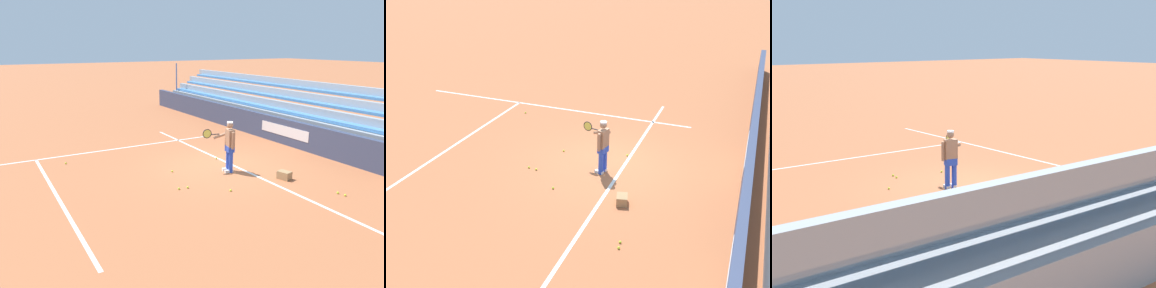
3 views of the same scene
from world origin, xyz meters
The scene contains 15 objects.
ground_plane centered at (0.00, 0.00, 0.00)m, with size 160.00×160.00×0.00m, color #B7663D.
court_baseline_white centered at (0.00, -0.50, 0.00)m, with size 12.00×0.10×0.01m, color white.
court_sideline_white centered at (4.11, 4.00, 0.00)m, with size 0.10×12.00×0.01m, color white.
court_service_line_white centered at (0.00, 5.50, 0.00)m, with size 8.22×0.10×0.01m, color white.
back_wall_sponsor_board centered at (0.00, -4.20, 0.55)m, with size 27.38×0.25×1.10m.
tennis_player centered at (-0.53, 0.03, 0.89)m, with size 0.72×0.96×1.71m.
ball_box_cardboard centered at (-2.04, -1.09, 0.13)m, with size 0.40×0.30×0.26m, color #A87F51.
tennis_ball_stray_back centered at (-3.96, -1.60, 0.03)m, with size 0.07×0.07×0.07m, color #CCE533.
tennis_ball_on_baseline centered at (-1.15, 2.26, 0.03)m, with size 0.07×0.07×0.07m, color #CCE533.
tennis_ball_far_right centered at (-1.19, 1.98, 0.03)m, with size 0.07×0.07×0.07m, color #CCE533.
tennis_ball_near_player centered at (0.35, 1.72, 0.03)m, with size 0.07×0.07×0.07m, color #CCE533.
tennis_ball_by_box centered at (3.06, 4.64, 0.03)m, with size 0.07×0.07×0.07m, color #CCE533.
tennis_ball_far_left centered at (0.85, -0.40, 0.03)m, with size 0.07×0.07×0.07m, color #CCE533.
tennis_ball_midcourt centered at (-2.03, 1.01, 0.03)m, with size 0.07×0.07×0.07m, color #CCE533.
tennis_ball_toward_net centered at (-3.73, -1.57, 0.03)m, with size 0.07×0.07×0.07m, color #CCE533.
Camera 2 is at (-12.26, -3.92, 6.78)m, focal length 42.00 mm.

